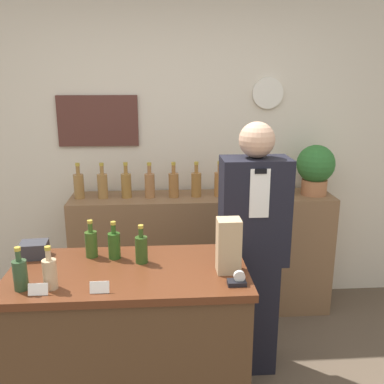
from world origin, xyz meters
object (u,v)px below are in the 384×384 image
shopkeeper (252,252)px  paper_bag (229,246)px  potted_plant (316,167)px  tape_dispenser (238,280)px

shopkeeper → paper_bag: bearing=-115.6°
paper_bag → potted_plant: bearing=54.6°
shopkeeper → potted_plant: 1.07m
paper_bag → tape_dispenser: size_ratio=3.16×
potted_plant → shopkeeper: bearing=-130.8°
potted_plant → paper_bag: potted_plant is taller
paper_bag → tape_dispenser: 0.19m
shopkeeper → paper_bag: 0.60m
potted_plant → tape_dispenser: potted_plant is taller
tape_dispenser → potted_plant: bearing=58.3°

